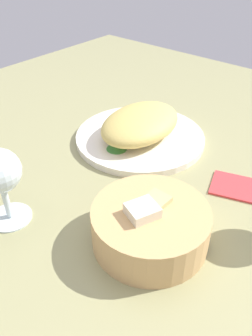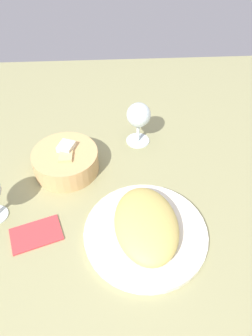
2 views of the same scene
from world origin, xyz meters
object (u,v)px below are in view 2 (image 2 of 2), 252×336
bread_basket (66,161)px  wine_glass_near (139,117)px  plate (146,233)px  folded_napkin (36,234)px

bread_basket → wine_glass_near: 23.03cm
plate → bread_basket: (21.52, 18.80, 2.40)cm
plate → wine_glass_near: wine_glass_near is taller
wine_glass_near → folded_napkin: size_ratio=1.15×
bread_basket → plate: bearing=-138.9°
bread_basket → folded_napkin: 21.06cm
plate → folded_napkin: 24.26cm
bread_basket → folded_napkin: bearing=164.9°
wine_glass_near → folded_napkin: 40.50cm
bread_basket → wine_glass_near: (10.48, -19.78, 5.41)cm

